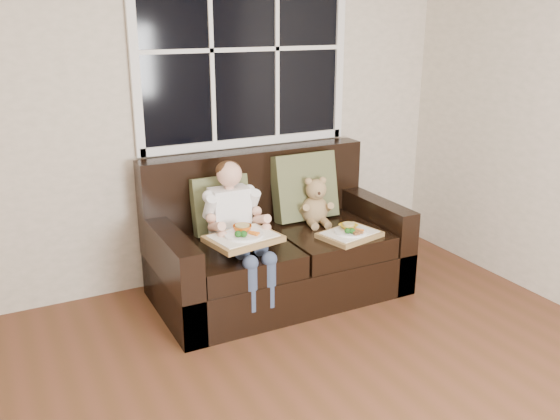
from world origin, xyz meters
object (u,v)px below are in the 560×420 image
child (236,218)px  tray_right (350,233)px  loveseat (275,250)px  tray_left (243,237)px  teddy_bear (316,204)px

child → tray_right: child is taller
loveseat → tray_right: 0.55m
loveseat → tray_left: bearing=-140.2°
tray_left → tray_right: tray_left is taller
child → tray_right: (0.74, -0.22, -0.16)m
teddy_bear → tray_right: (0.06, -0.36, -0.11)m
loveseat → child: 0.49m
child → teddy_bear: 0.70m
teddy_bear → tray_left: 0.79m
loveseat → tray_right: size_ratio=3.86×
child → tray_left: bearing=-100.0°
child → teddy_bear: size_ratio=2.36×
child → tray_left: (-0.03, -0.19, -0.06)m
teddy_bear → tray_left: size_ratio=0.74×
loveseat → teddy_bear: size_ratio=4.82×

